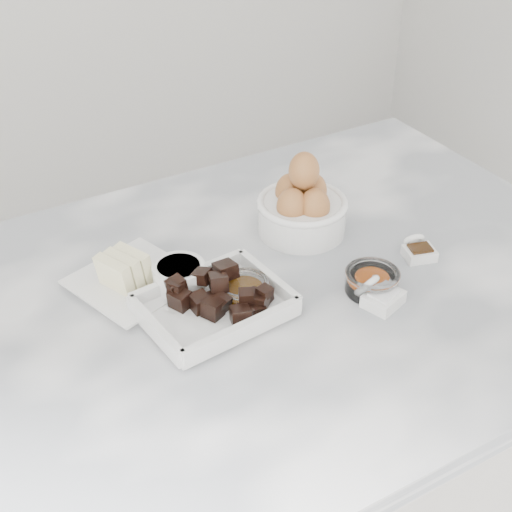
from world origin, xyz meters
The scene contains 10 objects.
cabinet centered at (0.00, 0.00, 0.45)m, with size 1.10×0.70×0.90m, color beige.
marble_slab centered at (0.00, 0.00, 0.92)m, with size 1.20×0.80×0.04m, color silver.
chocolate_dish centered at (-0.08, -0.02, 0.96)m, with size 0.23×0.18×0.06m.
butter_plate centered at (-0.16, 0.10, 0.96)m, with size 0.21×0.21×0.07m.
sugar_ramekin centered at (-0.10, 0.06, 0.97)m, with size 0.08×0.08×0.05m.
egg_bowl centered at (0.16, 0.11, 0.99)m, with size 0.16×0.16×0.15m.
honey_bowl centered at (-0.02, -0.01, 0.96)m, with size 0.08×0.08×0.03m.
zest_bowl centered at (0.16, -0.09, 0.96)m, with size 0.09×0.09×0.04m.
vanilla_spoon centered at (0.28, -0.05, 0.95)m, with size 0.06×0.07×0.04m.
salt_spoon centered at (0.15, -0.12, 0.95)m, with size 0.07×0.08×0.04m.
Camera 1 is at (-0.43, -0.76, 1.62)m, focal length 50.00 mm.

